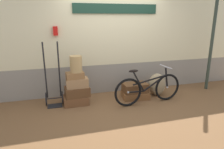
{
  "coord_description": "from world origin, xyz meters",
  "views": [
    {
      "loc": [
        -1.44,
        -4.11,
        1.87
      ],
      "look_at": [
        -0.22,
        0.1,
        0.65
      ],
      "focal_mm": 32.69,
      "sensor_mm": 36.0,
      "label": 1
    }
  ],
  "objects_px": {
    "wicker_basket": "(76,64)",
    "bicycle": "(148,89)",
    "suitcase_4": "(135,95)",
    "suitcase_2": "(77,83)",
    "suitcase_0": "(76,100)",
    "burlap_sack": "(157,84)",
    "luggage_trolley": "(54,90)",
    "suitcase_1": "(77,92)",
    "suitcase_5": "(135,88)",
    "suitcase_3": "(75,75)"
  },
  "relations": [
    {
      "from": "suitcase_3",
      "to": "luggage_trolley",
      "type": "relative_size",
      "value": 0.27
    },
    {
      "from": "suitcase_0",
      "to": "luggage_trolley",
      "type": "relative_size",
      "value": 0.38
    },
    {
      "from": "suitcase_5",
      "to": "wicker_basket",
      "type": "height_order",
      "value": "wicker_basket"
    },
    {
      "from": "wicker_basket",
      "to": "bicycle",
      "type": "xyz_separation_m",
      "value": [
        1.53,
        -0.4,
        -0.57
      ]
    },
    {
      "from": "suitcase_2",
      "to": "suitcase_5",
      "type": "distance_m",
      "value": 1.39
    },
    {
      "from": "suitcase_0",
      "to": "suitcase_3",
      "type": "bearing_deg",
      "value": -42.99
    },
    {
      "from": "suitcase_1",
      "to": "suitcase_5",
      "type": "distance_m",
      "value": 1.38
    },
    {
      "from": "suitcase_2",
      "to": "suitcase_5",
      "type": "height_order",
      "value": "suitcase_2"
    },
    {
      "from": "suitcase_4",
      "to": "wicker_basket",
      "type": "height_order",
      "value": "wicker_basket"
    },
    {
      "from": "suitcase_5",
      "to": "wicker_basket",
      "type": "bearing_deg",
      "value": 177.6
    },
    {
      "from": "luggage_trolley",
      "to": "suitcase_2",
      "type": "bearing_deg",
      "value": -9.57
    },
    {
      "from": "wicker_basket",
      "to": "burlap_sack",
      "type": "bearing_deg",
      "value": 0.3
    },
    {
      "from": "suitcase_1",
      "to": "burlap_sack",
      "type": "bearing_deg",
      "value": -3.47
    },
    {
      "from": "luggage_trolley",
      "to": "bicycle",
      "type": "relative_size",
      "value": 0.86
    },
    {
      "from": "suitcase_3",
      "to": "burlap_sack",
      "type": "relative_size",
      "value": 0.69
    },
    {
      "from": "suitcase_1",
      "to": "luggage_trolley",
      "type": "distance_m",
      "value": 0.51
    },
    {
      "from": "suitcase_0",
      "to": "suitcase_4",
      "type": "height_order",
      "value": "suitcase_0"
    },
    {
      "from": "luggage_trolley",
      "to": "wicker_basket",
      "type": "bearing_deg",
      "value": -10.95
    },
    {
      "from": "suitcase_1",
      "to": "suitcase_5",
      "type": "xyz_separation_m",
      "value": [
        1.38,
        -0.03,
        -0.03
      ]
    },
    {
      "from": "suitcase_0",
      "to": "suitcase_1",
      "type": "bearing_deg",
      "value": 5.71
    },
    {
      "from": "suitcase_2",
      "to": "wicker_basket",
      "type": "distance_m",
      "value": 0.42
    },
    {
      "from": "bicycle",
      "to": "suitcase_1",
      "type": "bearing_deg",
      "value": 165.09
    },
    {
      "from": "suitcase_1",
      "to": "luggage_trolley",
      "type": "xyz_separation_m",
      "value": [
        -0.5,
        0.09,
        0.05
      ]
    },
    {
      "from": "wicker_basket",
      "to": "luggage_trolley",
      "type": "bearing_deg",
      "value": 169.05
    },
    {
      "from": "suitcase_4",
      "to": "bicycle",
      "type": "relative_size",
      "value": 0.37
    },
    {
      "from": "wicker_basket",
      "to": "bicycle",
      "type": "relative_size",
      "value": 0.22
    },
    {
      "from": "suitcase_3",
      "to": "wicker_basket",
      "type": "relative_size",
      "value": 1.07
    },
    {
      "from": "luggage_trolley",
      "to": "bicycle",
      "type": "distance_m",
      "value": 2.09
    },
    {
      "from": "wicker_basket",
      "to": "burlap_sack",
      "type": "distance_m",
      "value": 2.07
    },
    {
      "from": "wicker_basket",
      "to": "luggage_trolley",
      "type": "distance_m",
      "value": 0.77
    },
    {
      "from": "suitcase_5",
      "to": "burlap_sack",
      "type": "relative_size",
      "value": 1.05
    },
    {
      "from": "suitcase_2",
      "to": "bicycle",
      "type": "bearing_deg",
      "value": -14.82
    },
    {
      "from": "wicker_basket",
      "to": "suitcase_0",
      "type": "bearing_deg",
      "value": 174.2
    },
    {
      "from": "suitcase_0",
      "to": "bicycle",
      "type": "xyz_separation_m",
      "value": [
        1.57,
        -0.4,
        0.25
      ]
    },
    {
      "from": "wicker_basket",
      "to": "burlap_sack",
      "type": "xyz_separation_m",
      "value": [
        1.97,
        0.01,
        -0.64
      ]
    },
    {
      "from": "wicker_basket",
      "to": "bicycle",
      "type": "bearing_deg",
      "value": -14.64
    },
    {
      "from": "suitcase_4",
      "to": "suitcase_2",
      "type": "bearing_deg",
      "value": -175.07
    },
    {
      "from": "suitcase_2",
      "to": "burlap_sack",
      "type": "xyz_separation_m",
      "value": [
        1.96,
        -0.0,
        -0.22
      ]
    },
    {
      "from": "suitcase_1",
      "to": "wicker_basket",
      "type": "bearing_deg",
      "value": -88.25
    },
    {
      "from": "suitcase_3",
      "to": "burlap_sack",
      "type": "bearing_deg",
      "value": -5.05
    },
    {
      "from": "suitcase_3",
      "to": "suitcase_4",
      "type": "xyz_separation_m",
      "value": [
        1.42,
        -0.02,
        -0.59
      ]
    },
    {
      "from": "suitcase_0",
      "to": "suitcase_1",
      "type": "xyz_separation_m",
      "value": [
        0.04,
        0.0,
        0.2
      ]
    },
    {
      "from": "suitcase_5",
      "to": "luggage_trolley",
      "type": "bearing_deg",
      "value": 174.92
    },
    {
      "from": "suitcase_1",
      "to": "wicker_basket",
      "type": "distance_m",
      "value": 0.63
    },
    {
      "from": "wicker_basket",
      "to": "luggage_trolley",
      "type": "xyz_separation_m",
      "value": [
        -0.5,
        0.1,
        -0.58
      ]
    },
    {
      "from": "suitcase_0",
      "to": "burlap_sack",
      "type": "distance_m",
      "value": 2.02
    },
    {
      "from": "wicker_basket",
      "to": "bicycle",
      "type": "distance_m",
      "value": 1.68
    },
    {
      "from": "suitcase_1",
      "to": "suitcase_5",
      "type": "relative_size",
      "value": 0.91
    },
    {
      "from": "suitcase_4",
      "to": "wicker_basket",
      "type": "bearing_deg",
      "value": -174.59
    },
    {
      "from": "burlap_sack",
      "to": "bicycle",
      "type": "xyz_separation_m",
      "value": [
        -0.44,
        -0.41,
        0.07
      ]
    }
  ]
}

